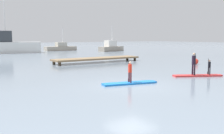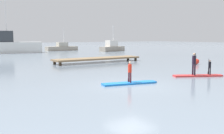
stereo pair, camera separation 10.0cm
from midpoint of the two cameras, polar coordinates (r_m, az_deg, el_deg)
The scene contains 11 objects.
ground_plane at distance 14.58m, azimuth 4.38°, elevation -3.95°, with size 240.00×240.00×0.00m, color gray.
paddleboard_near at distance 14.79m, azimuth 4.14°, elevation -3.60°, with size 3.31×1.39×0.10m.
paddler_child_solo at distance 14.69m, azimuth 4.16°, elevation -0.79°, with size 0.26×0.41×1.27m.
paddleboard_far at distance 18.62m, azimuth 18.71°, elevation -1.82°, with size 3.28×2.08×0.10m.
paddler_adult at distance 18.38m, azimuth 17.92°, elevation 0.98°, with size 0.36×0.44×1.52m.
paddler_child_front at distance 18.92m, azimuth 21.00°, elevation 0.11°, with size 0.24×0.34×1.10m.
fishing_boat_white_large at distance 47.37m, azimuth -22.39°, elevation 4.50°, with size 11.58×5.39×11.10m.
fishing_boat_green_midground at distance 50.10m, azimuth 0.09°, elevation 4.44°, with size 6.05×3.05×4.99m.
motor_boat_small_navy at distance 53.62m, azimuth -11.06°, elevation 4.26°, with size 6.41×2.00×4.71m.
floating_dock at distance 27.51m, azimuth -3.04°, elevation 1.89°, with size 9.83×2.02×0.51m.
mooring_buoy_mid at distance 26.97m, azimuth 18.34°, elevation 1.19°, with size 0.56×0.56×0.56m, color red.
Camera 2 is at (-8.89, -11.24, 2.66)m, focal length 41.13 mm.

